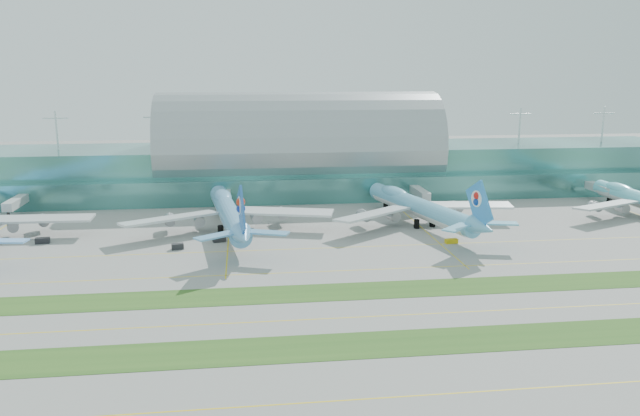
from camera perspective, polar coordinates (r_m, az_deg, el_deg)
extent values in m
plane|color=gray|center=(150.03, 2.61, -7.90)|extent=(700.00, 700.00, 0.00)
cube|color=#3D7A75|center=(272.91, -1.94, 3.60)|extent=(340.00, 42.00, 20.00)
cube|color=#3D7A75|center=(250.23, -1.44, 1.62)|extent=(340.00, 8.00, 10.00)
ellipsoid|color=#9EA5A8|center=(271.54, -1.96, 5.68)|extent=(340.00, 46.20, 16.17)
cylinder|color=white|center=(270.70, -1.97, 7.36)|extent=(0.80, 0.80, 16.00)
cube|color=#B2B7B7|center=(251.89, -25.93, 0.54)|extent=(3.50, 22.00, 3.00)
cylinder|color=black|center=(243.35, -26.58, -0.76)|extent=(1.00, 1.00, 4.00)
cube|color=#B2B7B7|center=(238.28, -8.62, 1.05)|extent=(3.50, 22.00, 3.00)
cylinder|color=black|center=(229.23, -8.65, -0.30)|extent=(1.00, 1.00, 4.00)
cube|color=#B2B7B7|center=(247.71, 9.00, 1.47)|extent=(3.50, 22.00, 3.00)
cylinder|color=black|center=(239.02, 9.63, 0.19)|extent=(1.00, 1.00, 4.00)
cube|color=#B2B7B7|center=(277.83, 24.05, 1.73)|extent=(3.50, 22.00, 3.00)
cylinder|color=black|center=(270.11, 25.06, 0.59)|extent=(1.00, 1.00, 4.00)
cube|color=#2D591E|center=(124.62, 4.82, -12.33)|extent=(420.00, 12.00, 0.08)
cube|color=#2D591E|center=(151.86, 2.49, -7.63)|extent=(420.00, 12.00, 0.08)
cube|color=yellow|center=(107.29, 7.10, -16.77)|extent=(420.00, 0.35, 0.01)
cube|color=yellow|center=(137.20, 3.61, -9.92)|extent=(420.00, 0.35, 0.01)
cube|color=yellow|center=(166.79, 1.57, -5.76)|extent=(420.00, 0.35, 0.01)
cube|color=yellow|center=(187.59, 0.57, -3.67)|extent=(420.00, 0.35, 0.01)
cube|color=silver|center=(217.92, -23.91, -0.90)|extent=(30.78, 8.80, 1.24)
cylinder|color=gray|center=(223.60, -25.12, -1.25)|extent=(5.15, 6.44, 3.46)
cylinder|color=#62A7D9|center=(207.49, -8.37, -0.40)|extent=(14.76, 65.34, 6.50)
ellipsoid|color=#62A7D9|center=(224.84, -8.89, 1.05)|extent=(8.66, 20.40, 4.63)
cone|color=#62A7D9|center=(241.63, -9.28, 1.40)|extent=(7.12, 6.03, 6.50)
cone|color=#62A7D9|center=(171.77, -7.05, -2.64)|extent=(7.34, 10.15, 6.18)
cube|color=silver|center=(204.52, -13.57, -0.93)|extent=(31.31, 22.31, 1.28)
cylinder|color=#9B9DA4|center=(210.63, -12.29, -1.09)|extent=(4.28, 6.18, 3.57)
cube|color=silver|center=(208.29, -3.14, -0.35)|extent=(32.45, 15.61, 1.28)
cylinder|color=#9B9DA4|center=(213.38, -4.67, -0.67)|extent=(4.28, 6.18, 3.57)
cube|color=blue|center=(172.20, -7.20, -0.34)|extent=(2.39, 13.76, 15.12)
cylinder|color=white|center=(172.87, -7.26, 0.24)|extent=(1.58, 5.12, 5.04)
cylinder|color=black|center=(232.55, -9.00, -0.24)|extent=(1.89, 1.89, 3.15)
cylinder|color=black|center=(204.27, -9.08, -2.02)|extent=(1.89, 1.89, 3.15)
cylinder|color=black|center=(204.90, -7.33, -1.92)|extent=(1.89, 1.89, 3.15)
cylinder|color=#61B1D5|center=(216.63, 9.02, 0.09)|extent=(22.25, 63.03, 6.35)
ellipsoid|color=#61B1D5|center=(231.38, 6.80, 1.39)|extent=(10.73, 20.20, 4.52)
cone|color=#61B1D5|center=(245.98, 4.97, 1.68)|extent=(7.44, 6.56, 6.35)
cone|color=#61B1D5|center=(187.34, 14.62, -1.74)|extent=(8.17, 10.45, 6.03)
cube|color=silver|center=(206.27, 4.90, -0.55)|extent=(29.24, 24.54, 1.25)
cylinder|color=#909498|center=(213.59, 5.33, -0.69)|extent=(4.80, 6.33, 3.48)
cube|color=silver|center=(224.92, 13.33, 0.25)|extent=(31.45, 11.56, 1.25)
cylinder|color=#909498|center=(227.27, 11.55, -0.09)|extent=(4.80, 6.33, 3.48)
cube|color=#328BE0|center=(187.51, 14.36, 0.31)|extent=(4.01, 13.18, 14.76)
cylinder|color=white|center=(188.01, 14.20, 0.83)|extent=(2.14, 4.99, 4.92)
cylinder|color=black|center=(238.16, 6.03, 0.14)|extent=(1.84, 1.84, 3.07)
cylinder|color=black|center=(212.73, 8.83, -1.44)|extent=(1.84, 1.84, 3.07)
cylinder|color=black|center=(215.86, 10.24, -1.29)|extent=(1.84, 1.84, 3.07)
ellipsoid|color=#68D2E5|center=(267.49, 25.70, 1.60)|extent=(6.05, 17.94, 4.17)
cone|color=#68D2E5|center=(280.16, 23.95, 1.87)|extent=(5.98, 4.88, 5.85)
cube|color=silver|center=(243.58, 24.73, 0.25)|extent=(28.80, 17.84, 1.15)
cylinder|color=#96999E|center=(250.44, 24.87, 0.08)|extent=(3.35, 5.28, 3.21)
cylinder|color=black|center=(273.30, 24.90, 0.61)|extent=(1.70, 1.70, 2.83)
cube|color=black|center=(210.35, -24.04, -2.74)|extent=(4.30, 2.32, 1.81)
cube|color=black|center=(190.76, -12.89, -3.45)|extent=(3.77, 2.47, 1.73)
cube|color=black|center=(196.43, -9.20, -2.82)|extent=(4.29, 2.84, 1.77)
cube|color=gold|center=(196.76, 11.92, -2.97)|extent=(3.92, 2.19, 1.33)
cube|color=black|center=(216.26, 13.40, -1.61)|extent=(3.63, 2.21, 1.61)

